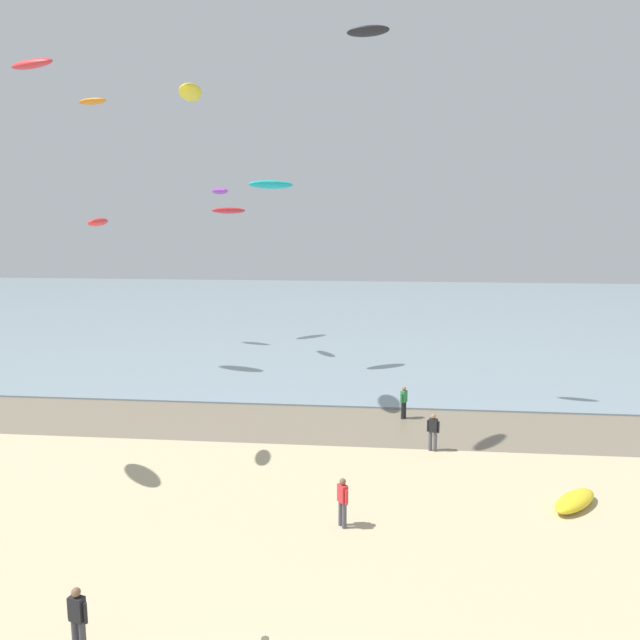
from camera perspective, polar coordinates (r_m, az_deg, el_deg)
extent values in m
cube|color=#7A6D59|center=(31.58, 1.48, -9.60)|extent=(120.00, 5.91, 0.01)
cube|color=#7F939E|center=(68.56, 3.92, 0.68)|extent=(160.00, 70.00, 0.10)
cylinder|color=#4C4C56|center=(21.67, 2.24, -17.51)|extent=(0.16, 0.16, 0.88)
cylinder|color=#4C4C56|center=(21.84, 1.92, -17.28)|extent=(0.16, 0.16, 0.88)
cube|color=red|center=(21.43, 2.09, -15.63)|extent=(0.39, 0.42, 0.60)
sphere|color=brown|center=(21.26, 2.10, -14.60)|extent=(0.22, 0.22, 0.22)
cylinder|color=red|center=(21.27, 2.44, -15.98)|extent=(0.09, 0.09, 0.52)
cylinder|color=red|center=(21.64, 1.74, -15.52)|extent=(0.09, 0.09, 0.52)
cylinder|color=#4C4C56|center=(28.57, 10.09, -10.88)|extent=(0.16, 0.16, 0.88)
cylinder|color=#4C4C56|center=(28.52, 10.53, -10.93)|extent=(0.16, 0.16, 0.88)
cube|color=black|center=(28.30, 10.36, -9.50)|extent=(0.41, 0.32, 0.60)
sphere|color=#9E7051|center=(28.17, 10.38, -8.69)|extent=(0.22, 0.22, 0.22)
cylinder|color=black|center=(28.37, 9.88, -9.54)|extent=(0.09, 0.09, 0.52)
cylinder|color=black|center=(28.26, 10.83, -9.64)|extent=(0.09, 0.09, 0.52)
cylinder|color=#232328|center=(32.61, 7.58, -8.26)|extent=(0.16, 0.16, 0.88)
cylinder|color=#232328|center=(32.79, 7.78, -8.17)|extent=(0.16, 0.16, 0.88)
cube|color=#338C4C|center=(32.49, 7.71, -6.97)|extent=(0.38, 0.42, 0.60)
sphere|color=#9E7051|center=(32.38, 7.73, -6.25)|extent=(0.22, 0.22, 0.22)
cylinder|color=#338C4C|center=(32.30, 7.49, -7.15)|extent=(0.09, 0.09, 0.52)
cylinder|color=#338C4C|center=(32.70, 7.93, -6.96)|extent=(0.09, 0.09, 0.52)
cylinder|color=#383842|center=(17.33, -20.95, -25.64)|extent=(0.16, 0.16, 0.88)
cylinder|color=#383842|center=(17.46, -21.55, -25.39)|extent=(0.16, 0.16, 0.88)
cube|color=black|center=(16.99, -21.41, -23.45)|extent=(0.40, 0.31, 0.60)
sphere|color=brown|center=(16.77, -21.50, -22.24)|extent=(0.22, 0.22, 0.22)
cylinder|color=black|center=(16.88, -20.74, -23.85)|extent=(0.09, 0.09, 0.52)
cylinder|color=black|center=(17.16, -22.05, -23.34)|extent=(0.09, 0.09, 0.52)
ellipsoid|color=yellow|center=(24.82, 22.34, -15.11)|extent=(2.30, 2.48, 0.50)
ellipsoid|color=yellow|center=(33.70, -11.80, 19.78)|extent=(1.49, 3.36, 0.91)
ellipsoid|color=red|center=(26.52, -19.70, 8.46)|extent=(0.91, 1.93, 0.45)
ellipsoid|color=#19B2B7|center=(41.52, -4.52, 12.30)|extent=(3.20, 2.66, 0.68)
ellipsoid|color=red|center=(53.04, -8.38, 9.92)|extent=(3.00, 3.04, 0.63)
ellipsoid|color=red|center=(45.03, -24.95, 20.55)|extent=(3.74, 2.44, 0.89)
ellipsoid|color=black|center=(34.33, 4.43, 24.94)|extent=(2.33, 1.27, 0.62)
ellipsoid|color=purple|center=(46.09, -9.18, 11.60)|extent=(2.14, 2.62, 0.52)
ellipsoid|color=orange|center=(52.79, -20.18, 18.33)|extent=(2.84, 1.80, 0.54)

